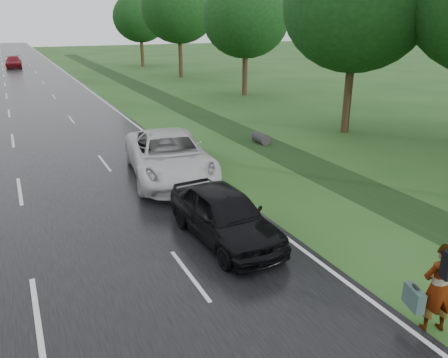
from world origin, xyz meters
TOP-DOWN VIEW (x-y plane):
  - ground at (0.00, 0.00)m, footprint 220.00×220.00m
  - road at (0.00, 45.00)m, footprint 14.00×180.00m
  - edge_stripe_east at (6.75, 45.00)m, footprint 0.12×180.00m
  - center_line at (0.00, 45.00)m, footprint 0.12×180.00m
  - drainage_ditch at (11.50, 18.71)m, footprint 2.20×120.00m
  - tree_east_b at (17.00, 10.00)m, footprint 7.60×7.60m
  - tree_east_c at (18.20, 24.00)m, footprint 7.00×7.00m
  - tree_east_d at (17.80, 38.00)m, footprint 8.00×8.00m
  - tree_east_f at (17.50, 52.00)m, footprint 7.20×7.20m
  - pedestrian at (7.17, -4.00)m, footprint 0.95×0.96m
  - white_pickup at (5.50, 7.04)m, footprint 3.87×6.74m
  - dark_sedan at (5.12, 1.32)m, footprint 2.04×4.58m
  - far_car_red at (1.42, 57.74)m, footprint 2.20×4.95m

SIDE VIEW (x-z plane):
  - ground at x=0.00m, z-range 0.00..0.00m
  - road at x=0.00m, z-range 0.00..0.04m
  - drainage_ditch at x=11.50m, z-range -0.24..0.32m
  - edge_stripe_east at x=6.75m, z-range 0.04..0.05m
  - center_line at x=0.00m, z-range 0.04..0.05m
  - far_car_red at x=1.42m, z-range 0.04..1.45m
  - dark_sedan at x=5.12m, z-range 0.04..1.57m
  - white_pickup at x=5.50m, z-range 0.04..1.81m
  - pedestrian at x=7.17m, z-range 0.03..1.98m
  - tree_east_c at x=18.20m, z-range 1.49..10.78m
  - tree_east_f at x=17.50m, z-range 1.56..11.18m
  - tree_east_b at x=17.00m, z-range 1.63..11.74m
  - tree_east_d at x=17.80m, z-range 1.77..12.53m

